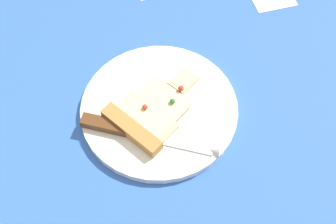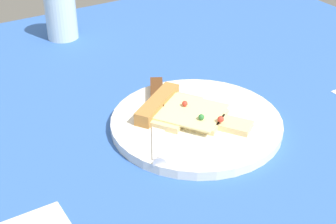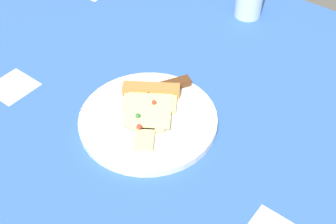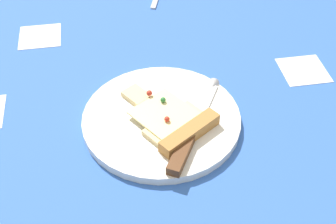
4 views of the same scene
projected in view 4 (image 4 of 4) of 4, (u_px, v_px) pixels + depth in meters
The scene contains 4 objects.
ground_plane at pixel (173, 113), 85.57cm from camera, with size 133.53×133.53×3.00cm.
plate at pixel (161, 119), 81.11cm from camera, with size 27.97×27.97×1.55cm, color white.
pizza_slice at pixel (172, 121), 78.67cm from camera, with size 18.79×16.18×2.34cm.
knife at pixel (191, 132), 76.96cm from camera, with size 21.96×13.57×2.45cm.
Camera 4 is at (-60.70, 11.05, 57.81)cm, focal length 48.94 mm.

